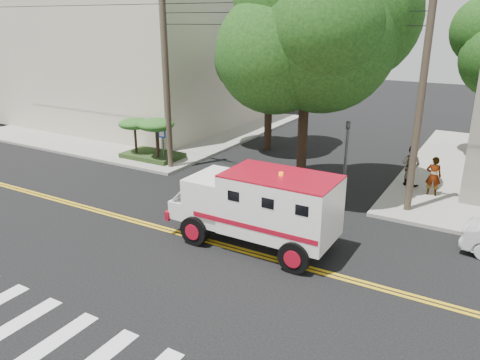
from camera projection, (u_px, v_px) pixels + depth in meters
The scene contains 13 objects.
ground at pixel (190, 236), 16.89m from camera, with size 100.00×100.00×0.00m, color black.
sidewalk_nw at pixel (150, 125), 34.32m from camera, with size 17.00×17.00×0.15m, color gray.
building_left at pixel (138, 51), 34.85m from camera, with size 16.00×14.00×10.00m, color #C0B59D.
utility_pole_left at pixel (167, 82), 22.99m from camera, with size 0.28×0.28×9.00m, color #382D23.
utility_pole_right at pixel (420, 102), 17.48m from camera, with size 0.28×0.28×9.00m, color #382D23.
tree_main at pixel (315, 25), 18.68m from camera, with size 6.08×5.70×9.85m.
tree_left at pixel (273, 51), 25.92m from camera, with size 4.48×4.20×7.70m.
traffic_signal at pixel (346, 155), 18.92m from camera, with size 0.15×0.18×3.60m.
accessibility_sign at pixel (163, 141), 24.44m from camera, with size 0.45×0.10×2.02m.
palm_planter at pixel (150, 132), 25.31m from camera, with size 3.52×2.63×2.36m.
armored_truck at pixel (259, 204), 15.72m from camera, with size 5.91×2.42×2.69m.
pedestrian_a at pixel (433, 176), 20.17m from camera, with size 0.63×0.41×1.73m, color gray.
pedestrian_b at pixel (411, 165), 21.38m from camera, with size 0.92×0.72×1.90m, color gray.
Camera 1 is at (9.29, -12.30, 7.43)m, focal length 35.00 mm.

